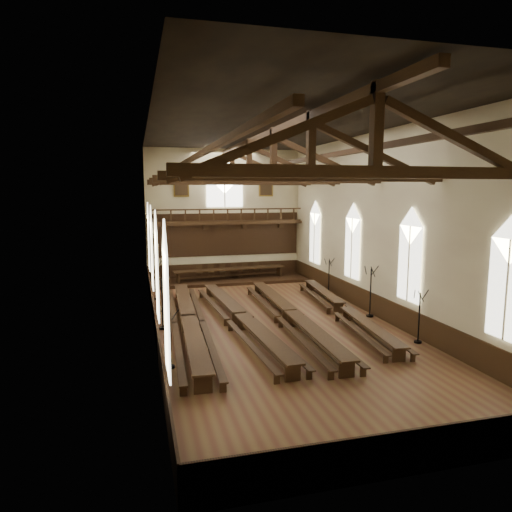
{
  "coord_description": "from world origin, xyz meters",
  "views": [
    {
      "loc": [
        -6.63,
        -21.91,
        6.9
      ],
      "look_at": [
        -0.5,
        1.5,
        3.38
      ],
      "focal_mm": 32.0,
      "sensor_mm": 36.0,
      "label": 1
    }
  ],
  "objects_px": {
    "candelabrum_right_near": "(419,327)",
    "candelabrum_right_mid": "(370,301)",
    "candelabrum_left_far": "(157,287)",
    "high_table": "(230,270)",
    "dais": "(231,280)",
    "refectory_row_b": "(240,317)",
    "candelabrum_left_near": "(170,350)",
    "candelabrum_left_mid": "(163,313)",
    "refectory_row_c": "(291,314)",
    "refectory_row_a": "(189,319)",
    "candelabrum_right_far": "(329,284)",
    "refectory_row_d": "(344,308)"
  },
  "relations": [
    {
      "from": "refectory_row_a",
      "to": "refectory_row_c",
      "type": "relative_size",
      "value": 1.03
    },
    {
      "from": "refectory_row_b",
      "to": "candelabrum_right_mid",
      "type": "bearing_deg",
      "value": 0.63
    },
    {
      "from": "high_table",
      "to": "candelabrum_left_near",
      "type": "bearing_deg",
      "value": -109.45
    },
    {
      "from": "dais",
      "to": "candelabrum_left_far",
      "type": "relative_size",
      "value": 4.52
    },
    {
      "from": "candelabrum_right_near",
      "to": "candelabrum_right_far",
      "type": "bearing_deg",
      "value": 90.0
    },
    {
      "from": "candelabrum_left_near",
      "to": "candelabrum_left_mid",
      "type": "relative_size",
      "value": 0.87
    },
    {
      "from": "candelabrum_right_far",
      "to": "dais",
      "type": "bearing_deg",
      "value": 132.87
    },
    {
      "from": "candelabrum_right_near",
      "to": "candelabrum_right_far",
      "type": "distance_m",
      "value": 10.01
    },
    {
      "from": "dais",
      "to": "candelabrum_left_mid",
      "type": "xyz_separation_m",
      "value": [
        -5.65,
        -10.81,
        0.7
      ]
    },
    {
      "from": "candelabrum_left_near",
      "to": "candelabrum_right_far",
      "type": "distance_m",
      "value": 15.03
    },
    {
      "from": "refectory_row_c",
      "to": "high_table",
      "type": "bearing_deg",
      "value": 93.87
    },
    {
      "from": "candelabrum_left_near",
      "to": "candelabrum_left_mid",
      "type": "bearing_deg",
      "value": 90.0
    },
    {
      "from": "dais",
      "to": "high_table",
      "type": "relative_size",
      "value": 1.32
    },
    {
      "from": "refectory_row_d",
      "to": "candelabrum_right_mid",
      "type": "relative_size",
      "value": 4.96
    },
    {
      "from": "refectory_row_c",
      "to": "candelabrum_left_near",
      "type": "height_order",
      "value": "candelabrum_left_near"
    },
    {
      "from": "refectory_row_b",
      "to": "candelabrum_left_far",
      "type": "relative_size",
      "value": 5.79
    },
    {
      "from": "candelabrum_left_near",
      "to": "refectory_row_b",
      "type": "bearing_deg",
      "value": 49.78
    },
    {
      "from": "refectory_row_c",
      "to": "candelabrum_left_far",
      "type": "bearing_deg",
      "value": 131.3
    },
    {
      "from": "refectory_row_d",
      "to": "candelabrum_left_near",
      "type": "height_order",
      "value": "candelabrum_left_near"
    },
    {
      "from": "candelabrum_left_far",
      "to": "refectory_row_a",
      "type": "bearing_deg",
      "value": -80.24
    },
    {
      "from": "refectory_row_c",
      "to": "candelabrum_left_far",
      "type": "xyz_separation_m",
      "value": [
        -6.44,
        7.33,
        0.2
      ]
    },
    {
      "from": "dais",
      "to": "refectory_row_a",
      "type": "bearing_deg",
      "value": -111.12
    },
    {
      "from": "refectory_row_c",
      "to": "candelabrum_right_near",
      "type": "bearing_deg",
      "value": -42.03
    },
    {
      "from": "candelabrum_right_near",
      "to": "candelabrum_right_mid",
      "type": "height_order",
      "value": "candelabrum_right_mid"
    },
    {
      "from": "candelabrum_right_near",
      "to": "candelabrum_right_mid",
      "type": "bearing_deg",
      "value": 90.0
    },
    {
      "from": "refectory_row_a",
      "to": "candelabrum_right_far",
      "type": "bearing_deg",
      "value": 29.51
    },
    {
      "from": "candelabrum_left_mid",
      "to": "candelabrum_right_near",
      "type": "distance_m",
      "value": 12.21
    },
    {
      "from": "candelabrum_left_near",
      "to": "candelabrum_right_near",
      "type": "xyz_separation_m",
      "value": [
        11.1,
        0.12,
        0.04
      ]
    },
    {
      "from": "dais",
      "to": "candelabrum_left_near",
      "type": "xyz_separation_m",
      "value": [
        -5.65,
        -16.0,
        0.6
      ]
    },
    {
      "from": "refectory_row_d",
      "to": "candelabrum_left_mid",
      "type": "distance_m",
      "value": 9.7
    },
    {
      "from": "candelabrum_right_mid",
      "to": "candelabrum_left_far",
      "type": "bearing_deg",
      "value": 147.48
    },
    {
      "from": "refectory_row_d",
      "to": "candelabrum_left_far",
      "type": "bearing_deg",
      "value": 145.09
    },
    {
      "from": "refectory_row_c",
      "to": "high_table",
      "type": "relative_size",
      "value": 1.69
    },
    {
      "from": "refectory_row_b",
      "to": "refectory_row_a",
      "type": "bearing_deg",
      "value": 178.94
    },
    {
      "from": "candelabrum_left_far",
      "to": "candelabrum_right_mid",
      "type": "bearing_deg",
      "value": -32.52
    },
    {
      "from": "refectory_row_b",
      "to": "high_table",
      "type": "bearing_deg",
      "value": 80.85
    },
    {
      "from": "candelabrum_left_mid",
      "to": "candelabrum_left_near",
      "type": "bearing_deg",
      "value": -90.0
    },
    {
      "from": "candelabrum_left_near",
      "to": "candelabrum_right_near",
      "type": "distance_m",
      "value": 11.1
    },
    {
      "from": "high_table",
      "to": "dais",
      "type": "bearing_deg",
      "value": -89.78
    },
    {
      "from": "refectory_row_c",
      "to": "candelabrum_right_far",
      "type": "relative_size",
      "value": 6.02
    },
    {
      "from": "refectory_row_b",
      "to": "candelabrum_right_near",
      "type": "xyz_separation_m",
      "value": [
        7.3,
        -4.37,
        0.19
      ]
    },
    {
      "from": "refectory_row_b",
      "to": "candelabrum_right_near",
      "type": "bearing_deg",
      "value": -30.91
    },
    {
      "from": "refectory_row_b",
      "to": "refectory_row_c",
      "type": "bearing_deg",
      "value": -3.77
    },
    {
      "from": "candelabrum_left_far",
      "to": "candelabrum_left_near",
      "type": "bearing_deg",
      "value": -90.0
    },
    {
      "from": "dais",
      "to": "candelabrum_right_near",
      "type": "relative_size",
      "value": 4.64
    },
    {
      "from": "candelabrum_right_far",
      "to": "refectory_row_d",
      "type": "bearing_deg",
      "value": -105.08
    },
    {
      "from": "refectory_row_c",
      "to": "candelabrum_left_mid",
      "type": "distance_m",
      "value": 6.51
    },
    {
      "from": "refectory_row_a",
      "to": "candelabrum_left_far",
      "type": "distance_m",
      "value": 7.22
    },
    {
      "from": "refectory_row_a",
      "to": "candelabrum_right_far",
      "type": "distance_m",
      "value": 11.35
    },
    {
      "from": "candelabrum_right_near",
      "to": "candelabrum_left_near",
      "type": "bearing_deg",
      "value": -179.4
    }
  ]
}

